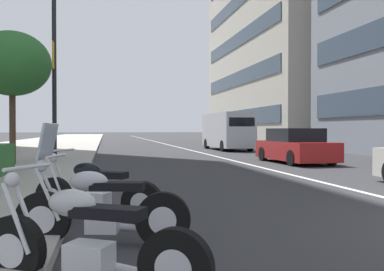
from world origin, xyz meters
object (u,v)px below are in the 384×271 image
object	(u,v)px
motorcycle_under_tarp	(87,246)
street_tree_near_plaza_corner	(12,64)
street_lamp_with_banners	(63,51)
motorcycle_by_sign_pole	(95,194)
car_lead_in_lane	(295,147)
motorcycle_far_end_row	(100,210)
delivery_van_ahead	(227,130)

from	to	relation	value
motorcycle_under_tarp	street_tree_near_plaza_corner	world-z (taller)	street_tree_near_plaza_corner
street_lamp_with_banners	street_tree_near_plaza_corner	distance (m)	2.69
motorcycle_by_sign_pole	street_tree_near_plaza_corner	xyz separation A→B (m)	(9.70, 3.16, 3.37)
car_lead_in_lane	street_lamp_with_banners	world-z (taller)	street_lamp_with_banners
car_lead_in_lane	motorcycle_by_sign_pole	bearing A→B (deg)	139.28
motorcycle_far_end_row	car_lead_in_lane	world-z (taller)	motorcycle_far_end_row
motorcycle_far_end_row	motorcycle_under_tarp	bearing A→B (deg)	100.23
motorcycle_by_sign_pole	car_lead_in_lane	xyz separation A→B (m)	(9.76, -7.99, 0.26)
car_lead_in_lane	delivery_van_ahead	bearing A→B (deg)	-3.32
street_lamp_with_banners	street_tree_near_plaza_corner	world-z (taller)	street_lamp_with_banners
motorcycle_under_tarp	delivery_van_ahead	bearing A→B (deg)	-79.38
car_lead_in_lane	delivery_van_ahead	distance (m)	11.28
motorcycle_by_sign_pole	street_lamp_with_banners	xyz separation A→B (m)	(11.66, 1.57, 4.28)
motorcycle_far_end_row	motorcycle_by_sign_pole	distance (m)	1.41
motorcycle_by_sign_pole	delivery_van_ahead	bearing A→B (deg)	-81.14
motorcycle_by_sign_pole	street_lamp_with_banners	bearing A→B (deg)	-51.75
street_lamp_with_banners	motorcycle_by_sign_pole	bearing A→B (deg)	-172.33
car_lead_in_lane	street_tree_near_plaza_corner	size ratio (longest dim) A/B	0.90
motorcycle_far_end_row	motorcycle_by_sign_pole	xyz separation A→B (m)	(1.41, 0.08, -0.03)
street_lamp_with_banners	street_tree_near_plaza_corner	xyz separation A→B (m)	(-1.96, 1.59, -0.91)
motorcycle_far_end_row	street_lamp_with_banners	size ratio (longest dim) A/B	0.28
motorcycle_under_tarp	motorcycle_far_end_row	world-z (taller)	motorcycle_far_end_row
motorcycle_under_tarp	street_lamp_with_banners	bearing A→B (deg)	-53.88
street_tree_near_plaza_corner	delivery_van_ahead	bearing A→B (deg)	-45.55
motorcycle_far_end_row	delivery_van_ahead	size ratio (longest dim) A/B	0.34
car_lead_in_lane	delivery_van_ahead	size ratio (longest dim) A/B	0.72
motorcycle_under_tarp	street_tree_near_plaza_corner	bearing A→B (deg)	-45.92
motorcycle_by_sign_pole	street_tree_near_plaza_corner	world-z (taller)	street_tree_near_plaza_corner
motorcycle_by_sign_pole	street_lamp_with_banners	distance (m)	12.52
motorcycle_far_end_row	delivery_van_ahead	distance (m)	23.92
motorcycle_under_tarp	street_tree_near_plaza_corner	distance (m)	13.38
motorcycle_far_end_row	motorcycle_by_sign_pole	size ratio (longest dim) A/B	1.07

